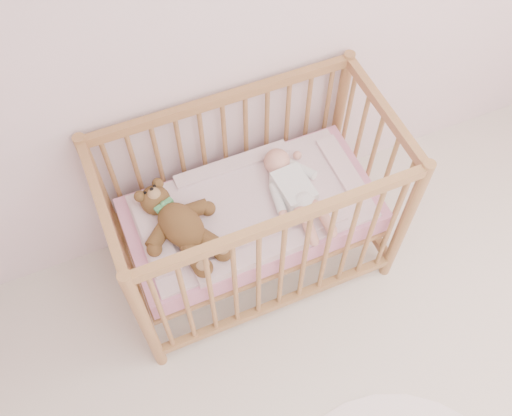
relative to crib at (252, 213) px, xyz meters
name	(u,v)px	position (x,y,z in m)	size (l,w,h in m)	color
crib	(252,213)	(0.00, 0.00, 0.00)	(1.36, 0.76, 1.00)	#AF6E4A
mattress	(252,215)	(0.00, 0.00, -0.01)	(1.22, 0.62, 0.13)	pink
blanket	(252,207)	(0.00, 0.00, 0.06)	(1.10, 0.58, 0.06)	pink
baby	(294,187)	(0.21, -0.02, 0.14)	(0.28, 0.58, 0.14)	white
teddy_bear	(181,226)	(-0.36, -0.02, 0.15)	(0.40, 0.57, 0.16)	brown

